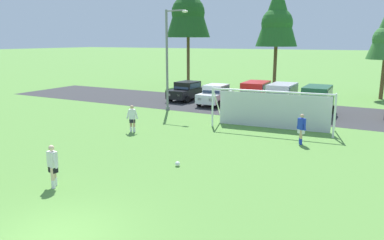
% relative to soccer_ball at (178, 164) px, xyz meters
% --- Properties ---
extents(ground_plane, '(400.00, 400.00, 0.00)m').
position_rel_soccer_ball_xyz_m(ground_plane, '(-0.02, 8.17, -0.11)').
color(ground_plane, '#598C3D').
extents(parking_lot_strip, '(52.00, 8.40, 0.01)m').
position_rel_soccer_ball_xyz_m(parking_lot_strip, '(-0.02, 15.33, -0.11)').
color(parking_lot_strip, '#333335').
rests_on(parking_lot_strip, ground).
extents(soccer_ball, '(0.22, 0.22, 0.22)m').
position_rel_soccer_ball_xyz_m(soccer_ball, '(0.00, 0.00, 0.00)').
color(soccer_ball, white).
rests_on(soccer_ball, ground).
extents(soccer_goal, '(7.56, 2.58, 2.57)m').
position_rel_soccer_ball_xyz_m(soccer_goal, '(1.67, 8.85, 1.18)').
color(soccer_goal, white).
rests_on(soccer_goal, ground).
extents(player_striker_near, '(0.72, 0.40, 1.64)m').
position_rel_soccer_ball_xyz_m(player_striker_near, '(-5.50, 4.06, 0.71)').
color(player_striker_near, tan).
rests_on(player_striker_near, ground).
extents(player_midfield_center, '(0.61, 0.55, 1.64)m').
position_rel_soccer_ball_xyz_m(player_midfield_center, '(4.03, 6.17, 0.71)').
color(player_midfield_center, tan).
rests_on(player_midfield_center, ground).
extents(player_defender_far, '(0.72, 0.38, 1.64)m').
position_rel_soccer_ball_xyz_m(player_defender_far, '(-2.97, -4.19, 0.71)').
color(player_defender_far, beige).
rests_on(player_defender_far, ground).
extents(parked_car_slot_far_left, '(2.27, 4.32, 1.72)m').
position_rel_soccer_ball_xyz_m(parked_car_slot_far_left, '(-8.35, 16.08, 0.77)').
color(parked_car_slot_far_left, black).
rests_on(parked_car_slot_far_left, ground).
extents(parked_car_slot_left, '(2.08, 4.22, 1.72)m').
position_rel_soccer_ball_xyz_m(parked_car_slot_left, '(-5.04, 15.15, 0.77)').
color(parked_car_slot_left, silver).
rests_on(parked_car_slot_left, ground).
extents(parked_car_slot_center_left, '(2.32, 4.70, 2.16)m').
position_rel_soccer_ball_xyz_m(parked_car_slot_center_left, '(-1.47, 14.99, 1.00)').
color(parked_car_slot_center_left, red).
rests_on(parked_car_slot_center_left, ground).
extents(parked_car_slot_center, '(2.18, 4.62, 2.16)m').
position_rel_soccer_ball_xyz_m(parked_car_slot_center, '(0.75, 14.65, 1.00)').
color(parked_car_slot_center, '#B2B2BC').
rests_on(parked_car_slot_center, ground).
extents(parked_car_slot_center_right, '(2.14, 4.60, 2.16)m').
position_rel_soccer_ball_xyz_m(parked_car_slot_center_right, '(3.41, 14.30, 1.00)').
color(parked_car_slot_center_right, '#194C2D').
rests_on(parked_car_slot_center_right, ground).
extents(tree_left_edge, '(5.18, 5.18, 13.82)m').
position_rel_soccer_ball_xyz_m(tree_left_edge, '(-13.47, 25.76, 9.41)').
color(tree_left_edge, brown).
rests_on(tree_left_edge, ground).
extents(tree_mid_left, '(4.31, 4.31, 11.50)m').
position_rel_soccer_ball_xyz_m(tree_mid_left, '(-2.86, 25.57, 7.80)').
color(tree_mid_left, brown).
rests_on(tree_mid_left, ground).
extents(street_lamp, '(2.00, 0.32, 7.68)m').
position_rel_soccer_ball_xyz_m(street_lamp, '(-7.18, 11.09, 3.87)').
color(street_lamp, slate).
rests_on(street_lamp, ground).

